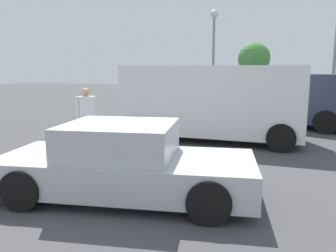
{
  "coord_description": "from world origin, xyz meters",
  "views": [
    {
      "loc": [
        2.93,
        -4.99,
        2.13
      ],
      "look_at": [
        0.39,
        1.76,
        0.9
      ],
      "focal_mm": 35.07,
      "sensor_mm": 36.0,
      "label": 1
    }
  ],
  "objects_px": {
    "suv_dark": "(283,97)",
    "van_white": "(212,101)",
    "light_post_near": "(214,41)",
    "sedan_foreground": "(125,163)",
    "pedestrian": "(87,113)"
  },
  "relations": [
    {
      "from": "van_white",
      "to": "light_post_near",
      "type": "xyz_separation_m",
      "value": [
        -1.92,
        8.45,
        2.52
      ]
    },
    {
      "from": "sedan_foreground",
      "to": "light_post_near",
      "type": "bearing_deg",
      "value": 85.55
    },
    {
      "from": "suv_dark",
      "to": "pedestrian",
      "type": "xyz_separation_m",
      "value": [
        -4.81,
        -6.21,
        -0.1
      ]
    },
    {
      "from": "suv_dark",
      "to": "pedestrian",
      "type": "distance_m",
      "value": 7.86
    },
    {
      "from": "van_white",
      "to": "light_post_near",
      "type": "relative_size",
      "value": 1.0
    },
    {
      "from": "sedan_foreground",
      "to": "suv_dark",
      "type": "distance_m",
      "value": 9.17
    },
    {
      "from": "suv_dark",
      "to": "van_white",
      "type": "bearing_deg",
      "value": -97.15
    },
    {
      "from": "sedan_foreground",
      "to": "suv_dark",
      "type": "relative_size",
      "value": 0.84
    },
    {
      "from": "suv_dark",
      "to": "sedan_foreground",
      "type": "bearing_deg",
      "value": -84.33
    },
    {
      "from": "sedan_foreground",
      "to": "van_white",
      "type": "relative_size",
      "value": 0.84
    },
    {
      "from": "suv_dark",
      "to": "light_post_near",
      "type": "bearing_deg",
      "value": 149.7
    },
    {
      "from": "suv_dark",
      "to": "light_post_near",
      "type": "distance_m",
      "value": 6.59
    },
    {
      "from": "light_post_near",
      "to": "sedan_foreground",
      "type": "bearing_deg",
      "value": -83.19
    },
    {
      "from": "suv_dark",
      "to": "pedestrian",
      "type": "relative_size",
      "value": 3.2
    },
    {
      "from": "van_white",
      "to": "suv_dark",
      "type": "xyz_separation_m",
      "value": [
        1.95,
        3.81,
        -0.13
      ]
    }
  ]
}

